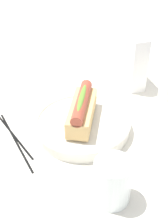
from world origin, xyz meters
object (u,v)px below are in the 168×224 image
(chopstick_far, at_px, (11,132))
(napkin_box, at_px, (132,60))
(hotdog_front, at_px, (84,109))
(water_glass, at_px, (112,183))
(chopstick_near, at_px, (16,140))
(serving_bowl, at_px, (84,124))

(chopstick_far, bearing_deg, napkin_box, 91.67)
(hotdog_front, distance_m, water_glass, 0.20)
(napkin_box, bearing_deg, water_glass, -28.98)
(water_glass, height_order, chopstick_near, water_glass)
(serving_bowl, xyz_separation_m, napkin_box, (-0.19, 0.16, 0.06))
(napkin_box, distance_m, chopstick_near, 0.39)
(napkin_box, relative_size, chopstick_far, 0.68)
(hotdog_front, distance_m, napkin_box, 0.25)
(serving_bowl, distance_m, water_glass, 0.20)
(napkin_box, bearing_deg, serving_bowl, -49.56)
(serving_bowl, height_order, chopstick_near, serving_bowl)
(water_glass, distance_m, napkin_box, 0.42)
(chopstick_far, bearing_deg, chopstick_near, -5.86)
(water_glass, bearing_deg, napkin_box, 161.46)
(napkin_box, relative_size, chopstick_near, 0.68)
(water_glass, bearing_deg, serving_bowl, -172.92)
(hotdog_front, distance_m, chopstick_near, 0.17)
(water_glass, xyz_separation_m, chopstick_far, (-0.21, -0.19, -0.04))
(napkin_box, height_order, chopstick_near, napkin_box)
(chopstick_far, bearing_deg, serving_bowl, 58.97)
(water_glass, relative_size, chopstick_near, 0.41)
(serving_bowl, bearing_deg, chopstick_near, -82.78)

